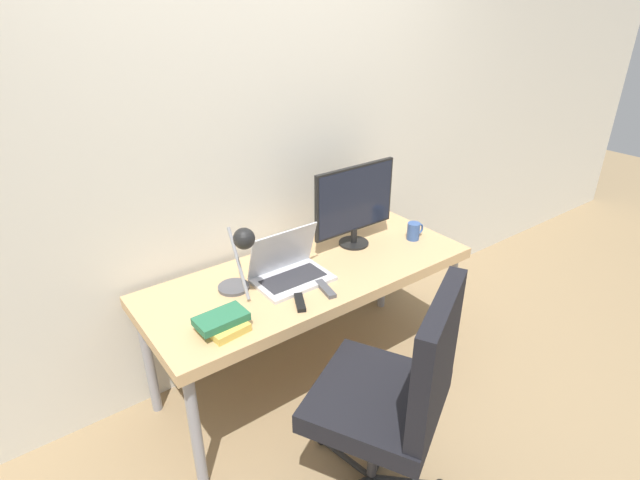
% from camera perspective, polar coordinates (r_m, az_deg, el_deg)
% --- Properties ---
extents(ground_plane, '(12.00, 12.00, 0.00)m').
position_cam_1_polar(ground_plane, '(2.81, 3.38, -18.82)').
color(ground_plane, '#937A56').
extents(wall_back, '(8.00, 0.05, 2.60)m').
position_cam_1_polar(wall_back, '(2.68, -6.41, 11.27)').
color(wall_back, beige).
rests_on(wall_back, ground_plane).
extents(desk, '(1.75, 0.69, 0.70)m').
position_cam_1_polar(desk, '(2.62, -1.06, -4.60)').
color(desk, tan).
rests_on(desk, ground_plane).
extents(laptop, '(0.37, 0.25, 0.26)m').
position_cam_1_polar(laptop, '(2.50, -3.49, -3.42)').
color(laptop, silver).
rests_on(laptop, desk).
extents(monitor, '(0.53, 0.17, 0.46)m').
position_cam_1_polar(monitor, '(2.76, 3.99, 4.32)').
color(monitor, black).
rests_on(monitor, desk).
extents(desk_lamp, '(0.15, 0.27, 0.38)m').
position_cam_1_polar(desk_lamp, '(2.28, -9.05, -1.62)').
color(desk_lamp, '#4C4C51').
rests_on(desk_lamp, desk).
extents(office_chair, '(0.70, 0.69, 1.04)m').
position_cam_1_polar(office_chair, '(2.09, 8.95, -16.43)').
color(office_chair, black).
rests_on(office_chair, ground_plane).
extents(book_stack, '(0.22, 0.21, 0.07)m').
position_cam_1_polar(book_stack, '(2.20, -11.11, -9.20)').
color(book_stack, gold).
rests_on(book_stack, desk).
extents(tv_remote, '(0.10, 0.14, 0.02)m').
position_cam_1_polar(tv_remote, '(2.32, -2.31, -7.14)').
color(tv_remote, black).
rests_on(tv_remote, desk).
extents(media_remote, '(0.07, 0.16, 0.02)m').
position_cam_1_polar(media_remote, '(2.42, 0.64, -5.61)').
color(media_remote, '#4C4C51').
rests_on(media_remote, desk).
extents(mug, '(0.12, 0.07, 0.10)m').
position_cam_1_polar(mug, '(2.94, 10.68, 1.02)').
color(mug, '#385693').
rests_on(mug, desk).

